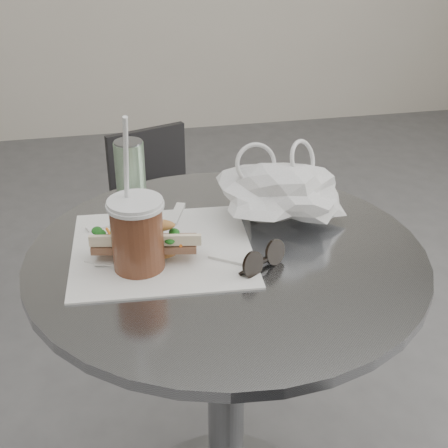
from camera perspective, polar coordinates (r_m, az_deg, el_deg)
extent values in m
cylinder|color=slate|center=(1.41, 0.20, -15.56)|extent=(0.08, 0.08, 0.71)
cylinder|color=slate|center=(1.19, 0.22, -2.93)|extent=(0.76, 0.76, 0.02)
cylinder|color=#2B2A2D|center=(2.24, -4.41, -8.54)|extent=(0.31, 0.31, 0.02)
cylinder|color=#2B2A2D|center=(2.13, -4.61, -4.27)|extent=(0.06, 0.06, 0.41)
cylinder|color=#2B2A2D|center=(2.03, -4.83, 0.67)|extent=(0.35, 0.35, 0.02)
cube|color=#2B2A2D|center=(2.11, -7.02, 5.53)|extent=(0.27, 0.11, 0.24)
cube|color=white|center=(1.20, -5.68, -2.28)|extent=(0.36, 0.34, 0.00)
ellipsoid|color=#C28549|center=(1.16, -7.20, -2.64)|extent=(0.24, 0.12, 0.02)
cube|color=brown|center=(1.15, -7.25, -1.83)|extent=(0.20, 0.09, 0.01)
ellipsoid|color=#C28549|center=(1.14, -7.37, -0.45)|extent=(0.25, 0.13, 0.04)
cylinder|color=brown|center=(1.11, -7.91, -1.31)|extent=(0.09, 0.09, 0.12)
cylinder|color=silver|center=(1.08, -8.14, 1.86)|extent=(0.10, 0.10, 0.01)
cylinder|color=white|center=(1.07, -8.92, 4.24)|extent=(0.02, 0.07, 0.23)
cylinder|color=black|center=(1.10, 2.67, -3.75)|extent=(0.05, 0.04, 0.05)
cylinder|color=black|center=(1.14, 4.70, -2.61)|extent=(0.05, 0.04, 0.05)
cube|color=black|center=(1.13, 3.70, -3.42)|extent=(0.02, 0.01, 0.00)
cube|color=white|center=(1.19, -8.43, -2.47)|extent=(0.18, 0.18, 0.01)
cube|color=white|center=(1.19, -8.45, -2.26)|extent=(0.14, 0.14, 0.00)
cylinder|color=#58985B|center=(1.40, -8.58, 4.98)|extent=(0.07, 0.07, 0.12)
cylinder|color=slate|center=(1.38, -8.77, 7.41)|extent=(0.06, 0.06, 0.00)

